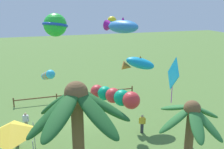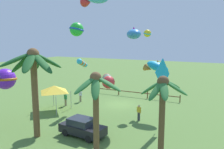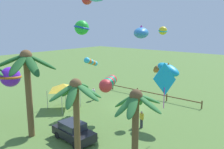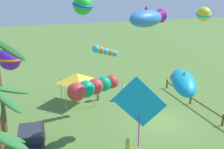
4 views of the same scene
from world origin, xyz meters
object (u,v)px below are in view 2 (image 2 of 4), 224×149
(kite_tube_0, at_px, (82,63))
(spectator_2, at_px, (80,96))
(kite_ball_4, at_px, (77,29))
(kite_diamond_5, at_px, (163,74))
(palm_tree_1, at_px, (163,100))
(festival_tent, at_px, (54,89))
(spectator_1, at_px, (139,113))
(kite_ball_1, at_px, (5,79))
(palm_tree_3, at_px, (96,92))
(kite_fish_3, at_px, (156,67))
(kite_tube_6, at_px, (108,80))
(spectator_0, at_px, (66,99))
(palm_tree_2, at_px, (33,70))
(kite_ball_8, at_px, (147,33))
(kite_fish_7, at_px, (133,34))
(parked_car_0, at_px, (82,127))

(kite_tube_0, bearing_deg, spectator_2, -50.67)
(spectator_2, height_order, kite_ball_4, kite_ball_4)
(kite_tube_0, height_order, kite_diamond_5, kite_diamond_5)
(palm_tree_1, distance_m, festival_tent, 15.05)
(spectator_1, height_order, kite_ball_1, kite_ball_1)
(palm_tree_3, height_order, kite_fish_3, kite_fish_3)
(palm_tree_1, relative_size, kite_tube_6, 1.49)
(spectator_0, bearing_deg, palm_tree_2, 112.37)
(spectator_0, bearing_deg, kite_tube_6, 162.03)
(palm_tree_1, relative_size, palm_tree_2, 0.79)
(spectator_1, bearing_deg, kite_tube_6, 26.73)
(palm_tree_1, height_order, kite_fish_3, kite_fish_3)
(kite_fish_3, xyz_separation_m, kite_ball_4, (7.28, 4.05, 3.89))
(spectator_0, relative_size, kite_ball_8, 1.19)
(palm_tree_3, distance_m, kite_ball_1, 10.08)
(kite_ball_1, bearing_deg, kite_tube_6, -146.89)
(palm_tree_3, bearing_deg, palm_tree_2, 2.24)
(festival_tent, height_order, kite_diamond_5, kite_diamond_5)
(palm_tree_1, distance_m, spectator_1, 8.77)
(spectator_0, relative_size, kite_ball_4, 0.73)
(spectator_2, xyz_separation_m, kite_fish_7, (-7.77, 1.49, 7.74))
(parked_car_0, height_order, kite_tube_6, kite_tube_6)
(kite_diamond_5, xyz_separation_m, kite_tube_6, (5.07, 1.03, -0.84))
(palm_tree_1, distance_m, spectator_0, 16.19)
(festival_tent, height_order, kite_ball_4, kite_ball_4)
(palm_tree_3, xyz_separation_m, parked_car_0, (2.36, -1.63, -3.58))
(kite_diamond_5, height_order, kite_tube_6, kite_diamond_5)
(parked_car_0, relative_size, kite_ball_8, 3.01)
(palm_tree_3, distance_m, spectator_1, 8.02)
(spectator_2, bearing_deg, kite_ball_4, 121.77)
(parked_car_0, xyz_separation_m, kite_tube_0, (4.12, -6.28, 4.60))
(kite_ball_8, bearing_deg, spectator_1, 100.69)
(kite_diamond_5, height_order, kite_ball_8, kite_ball_8)
(parked_car_0, bearing_deg, kite_diamond_5, -135.61)
(spectator_2, relative_size, kite_tube_6, 0.41)
(kite_ball_1, relative_size, kite_fish_3, 0.89)
(kite_ball_4, height_order, kite_diamond_5, kite_ball_4)
(palm_tree_3, relative_size, kite_ball_1, 2.04)
(spectator_1, bearing_deg, kite_ball_4, 9.08)
(palm_tree_1, relative_size, kite_fish_3, 1.81)
(palm_tree_2, height_order, kite_tube_0, palm_tree_2)
(kite_tube_0, height_order, kite_ball_1, kite_tube_0)
(kite_tube_0, bearing_deg, spectator_1, 174.17)
(parked_car_0, bearing_deg, spectator_0, -43.70)
(spectator_0, bearing_deg, festival_tent, 89.76)
(palm_tree_1, distance_m, kite_ball_4, 12.97)
(kite_fish_3, bearing_deg, festival_tent, 21.26)
(kite_ball_4, bearing_deg, parked_car_0, 127.91)
(spectator_2, bearing_deg, parked_car_0, 125.07)
(kite_diamond_5, bearing_deg, kite_ball_8, -59.52)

